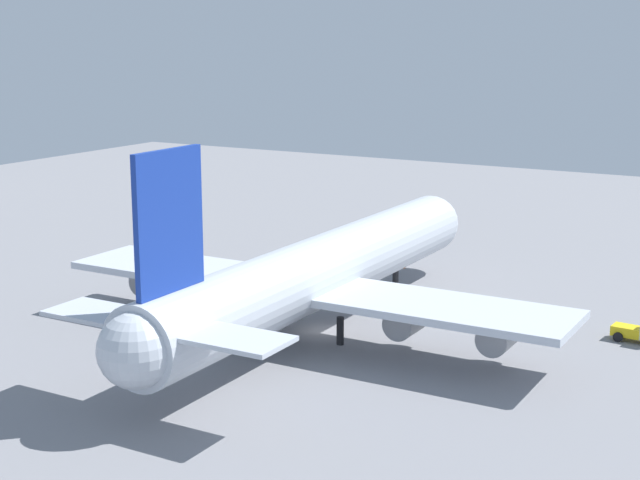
# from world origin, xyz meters

# --- Properties ---
(ground_plane) EXTENTS (241.56, 241.56, 0.00)m
(ground_plane) POSITION_xyz_m (0.00, 0.00, 0.00)
(ground_plane) COLOR gray
(cargo_airplane) EXTENTS (60.39, 51.38, 20.34)m
(cargo_airplane) POSITION_xyz_m (-0.04, 0.00, 5.96)
(cargo_airplane) COLOR silver
(cargo_airplane) RESTS_ON ground_plane
(maintenance_van) EXTENTS (2.55, 4.51, 2.53)m
(maintenance_van) POSITION_xyz_m (11.88, -28.09, 1.18)
(maintenance_van) COLOR silver
(maintenance_van) RESTS_ON ground_plane
(safety_cone_nose) EXTENTS (0.48, 0.48, 0.69)m
(safety_cone_nose) POSITION_xyz_m (27.17, 3.53, 0.35)
(safety_cone_nose) COLOR orange
(safety_cone_nose) RESTS_ON ground_plane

